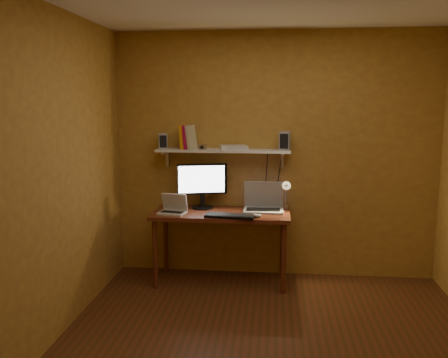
# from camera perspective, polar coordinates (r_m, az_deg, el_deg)

# --- Properties ---
(room) EXTENTS (3.44, 3.24, 2.64)m
(room) POSITION_cam_1_polar(r_m,az_deg,el_deg) (3.47, 6.10, -0.18)
(room) COLOR #5B2B17
(room) RESTS_ON ground
(desk) EXTENTS (1.40, 0.60, 0.75)m
(desk) POSITION_cam_1_polar(r_m,az_deg,el_deg) (4.89, -0.36, -4.96)
(desk) COLOR #5E2916
(desk) RESTS_ON ground
(wall_shelf) EXTENTS (1.40, 0.25, 0.21)m
(wall_shelf) POSITION_cam_1_polar(r_m,az_deg,el_deg) (4.96, -0.11, 3.40)
(wall_shelf) COLOR silver
(wall_shelf) RESTS_ON room
(monitor) EXTENTS (0.52, 0.27, 0.48)m
(monitor) POSITION_cam_1_polar(r_m,az_deg,el_deg) (4.99, -2.63, -0.53)
(monitor) COLOR black
(monitor) RESTS_ON desk
(laptop) EXTENTS (0.41, 0.29, 0.30)m
(laptop) POSITION_cam_1_polar(r_m,az_deg,el_deg) (4.94, 4.77, -2.91)
(laptop) COLOR #95989D
(laptop) RESTS_ON desk
(netbook) EXTENTS (0.30, 0.24, 0.20)m
(netbook) POSITION_cam_1_polar(r_m,az_deg,el_deg) (4.83, -6.12, -3.48)
(netbook) COLOR silver
(netbook) RESTS_ON desk
(keyboard) EXTENTS (0.51, 0.23, 0.03)m
(keyboard) POSITION_cam_1_polar(r_m,az_deg,el_deg) (4.65, 0.74, -4.47)
(keyboard) COLOR black
(keyboard) RESTS_ON desk
(mouse) EXTENTS (0.10, 0.07, 0.03)m
(mouse) POSITION_cam_1_polar(r_m,az_deg,el_deg) (4.66, 3.94, -4.40)
(mouse) COLOR silver
(mouse) RESTS_ON desk
(desk_lamp) EXTENTS (0.09, 0.23, 0.38)m
(desk_lamp) POSITION_cam_1_polar(r_m,az_deg,el_deg) (4.92, 7.47, -1.44)
(desk_lamp) COLOR silver
(desk_lamp) RESTS_ON desk
(speaker_left) EXTENTS (0.11, 0.11, 0.16)m
(speaker_left) POSITION_cam_1_polar(r_m,az_deg,el_deg) (5.06, -7.36, 4.55)
(speaker_left) COLOR #95989D
(speaker_left) RESTS_ON wall_shelf
(speaker_right) EXTENTS (0.13, 0.13, 0.19)m
(speaker_right) POSITION_cam_1_polar(r_m,az_deg,el_deg) (4.91, 7.34, 4.58)
(speaker_right) COLOR #95989D
(speaker_right) RESTS_ON wall_shelf
(books) EXTENTS (0.18, 0.18, 0.25)m
(books) POSITION_cam_1_polar(r_m,az_deg,el_deg) (5.00, -4.38, 5.05)
(books) COLOR orange
(books) RESTS_ON wall_shelf
(shelf_camera) EXTENTS (0.09, 0.05, 0.06)m
(shelf_camera) POSITION_cam_1_polar(r_m,az_deg,el_deg) (4.91, -2.62, 3.85)
(shelf_camera) COLOR silver
(shelf_camera) RESTS_ON wall_shelf
(router) EXTENTS (0.31, 0.25, 0.05)m
(router) POSITION_cam_1_polar(r_m,az_deg,el_deg) (4.92, 1.15, 3.82)
(router) COLOR silver
(router) RESTS_ON wall_shelf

